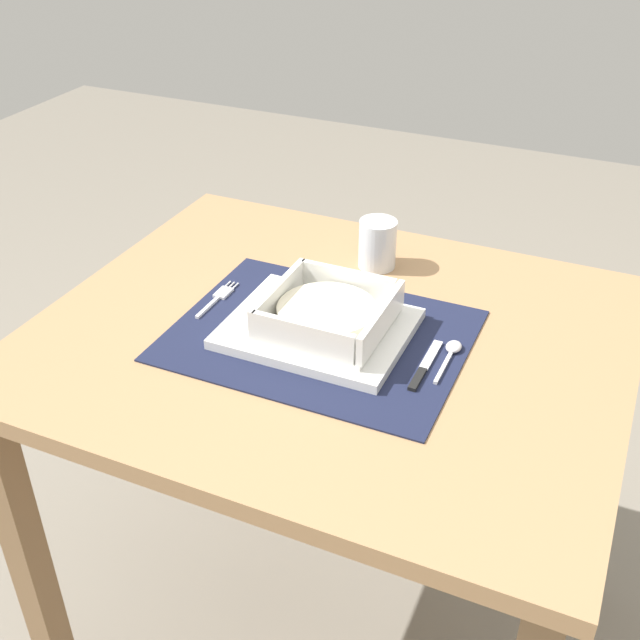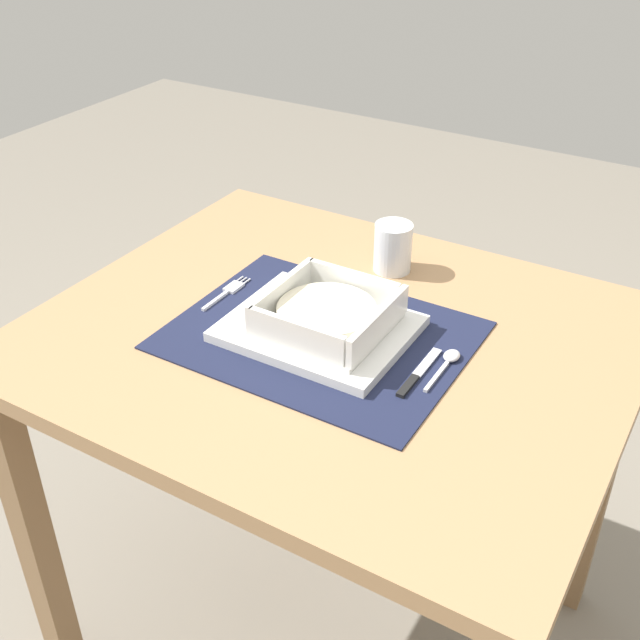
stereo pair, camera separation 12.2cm
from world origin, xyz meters
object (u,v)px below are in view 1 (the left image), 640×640
butter_knife (424,368)px  drinking_glass (377,246)px  porridge_bowl (329,316)px  dining_table (330,386)px  fork (219,297)px  spoon (452,351)px

butter_knife → drinking_glass: 0.33m
porridge_bowl → butter_knife: porridge_bowl is taller
drinking_glass → porridge_bowl: bearing=-87.1°
dining_table → butter_knife: bearing=-14.3°
dining_table → butter_knife: butter_knife is taller
drinking_glass → dining_table: bearing=-87.7°
fork → butter_knife: 0.38m
porridge_bowl → butter_knife: 0.17m
dining_table → drinking_glass: size_ratio=10.37×
spoon → dining_table: bearing=-174.8°
dining_table → spoon: spoon is taller
porridge_bowl → drinking_glass: drinking_glass is taller
fork → butter_knife: size_ratio=0.94×
dining_table → fork: 0.24m
dining_table → porridge_bowl: size_ratio=5.04×
dining_table → butter_knife: (0.17, -0.04, 0.12)m
fork → drinking_glass: drinking_glass is taller
porridge_bowl → fork: porridge_bowl is taller
porridge_bowl → fork: (-0.22, 0.03, -0.03)m
butter_knife → drinking_glass: size_ratio=1.49×
fork → spoon: bearing=-3.2°
spoon → drinking_glass: bearing=134.2°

